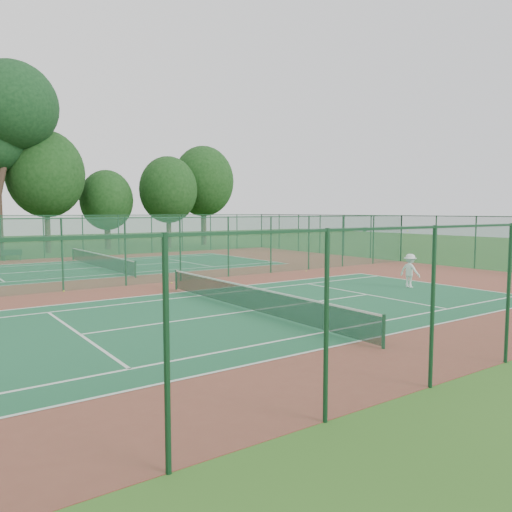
{
  "coord_description": "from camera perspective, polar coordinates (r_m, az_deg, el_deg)",
  "views": [
    {
      "loc": [
        -10.64,
        -24.38,
        3.79
      ],
      "look_at": [
        3.42,
        -4.47,
        1.6
      ],
      "focal_mm": 35.0,
      "sensor_mm": 36.0,
      "label": 1
    }
  ],
  "objects": [
    {
      "name": "court_near",
      "position": [
        19.08,
        -0.53,
        -6.28
      ],
      "size": [
        23.77,
        10.97,
        0.01
      ],
      "primitive_type": "cube",
      "color": "#1B5535",
      "rests_on": "red_pad"
    },
    {
      "name": "court_far",
      "position": [
        35.24,
        -17.45,
        -1.25
      ],
      "size": [
        23.77,
        10.97,
        0.01
      ],
      "primitive_type": "cube",
      "color": "#1B5535",
      "rests_on": "red_pad"
    },
    {
      "name": "evergreen_row",
      "position": [
        50.03,
        -22.26,
        0.41
      ],
      "size": [
        39.0,
        5.0,
        12.0
      ],
      "primitive_type": null,
      "color": "black",
      "rests_on": "ground"
    },
    {
      "name": "red_pad",
      "position": [
        26.87,
        -11.54,
        -3.07
      ],
      "size": [
        40.0,
        36.0,
        0.01
      ],
      "primitive_type": "cube",
      "color": "maroon",
      "rests_on": "ground"
    },
    {
      "name": "tennis_net_near",
      "position": [
        18.98,
        -0.53,
        -4.71
      ],
      "size": [
        0.1,
        12.9,
        0.97
      ],
      "color": "#133620",
      "rests_on": "ground"
    },
    {
      "name": "fence_east",
      "position": [
        39.21,
        16.25,
        1.96
      ],
      "size": [
        0.09,
        36.0,
        3.5
      ],
      "rotation": [
        0.0,
        0.0,
        1.57
      ],
      "color": "#194D33",
      "rests_on": "ground"
    },
    {
      "name": "fence_south",
      "position": [
        12.57,
        23.59,
        -4.58
      ],
      "size": [
        40.0,
        0.09,
        3.5
      ],
      "color": "#17472E",
      "rests_on": "ground"
    },
    {
      "name": "fence_north",
      "position": [
        43.74,
        -21.13,
        2.13
      ],
      "size": [
        40.0,
        0.09,
        3.5
      ],
      "color": "#1B532F",
      "rests_on": "ground"
    },
    {
      "name": "player_near",
      "position": [
        25.87,
        17.18,
        -1.61
      ],
      "size": [
        0.71,
        1.13,
        1.67
      ],
      "primitive_type": "imported",
      "rotation": [
        0.0,
        0.0,
        1.65
      ],
      "color": "white",
      "rests_on": "court_near"
    },
    {
      "name": "ground",
      "position": [
        26.87,
        -11.54,
        -3.08
      ],
      "size": [
        120.0,
        120.0,
        0.0
      ],
      "primitive_type": "plane",
      "color": "#2A541A",
      "rests_on": "ground"
    },
    {
      "name": "tennis_net_far",
      "position": [
        35.18,
        -17.47,
        -0.4
      ],
      "size": [
        0.1,
        12.9,
        0.97
      ],
      "color": "#14391F",
      "rests_on": "ground"
    },
    {
      "name": "stray_ball_a",
      "position": [
        26.51,
        -9.6,
        -3.06
      ],
      "size": [
        0.07,
        0.07,
        0.07
      ],
      "primitive_type": "sphere",
      "color": "yellow",
      "rests_on": "red_pad"
    },
    {
      "name": "fence_divider",
      "position": [
        26.68,
        -11.61,
        0.67
      ],
      "size": [
        40.0,
        0.09,
        3.5
      ],
      "color": "#1A4F34",
      "rests_on": "ground"
    },
    {
      "name": "stray_ball_b",
      "position": [
        31.59,
        5.75,
        -1.7
      ],
      "size": [
        0.06,
        0.06,
        0.06
      ],
      "primitive_type": "sphere",
      "color": "yellow",
      "rests_on": "red_pad"
    },
    {
      "name": "bench",
      "position": [
        42.53,
        -26.1,
        0.11
      ],
      "size": [
        1.44,
        0.64,
        0.86
      ],
      "rotation": [
        0.0,
        0.0,
        -0.17
      ],
      "color": "#11311B",
      "rests_on": "red_pad"
    },
    {
      "name": "stray_ball_c",
      "position": [
        25.15,
        -21.11,
        -3.77
      ],
      "size": [
        0.08,
        0.08,
        0.08
      ],
      "primitive_type": "sphere",
      "color": "yellow",
      "rests_on": "red_pad"
    }
  ]
}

